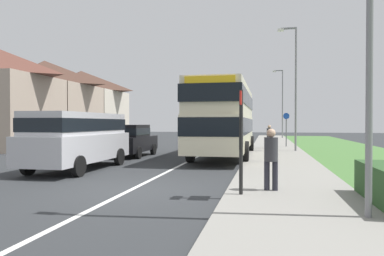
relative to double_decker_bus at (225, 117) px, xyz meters
The scene contains 13 objects.
ground_plane 10.17m from the double_decker_bus, 98.22° to the right, with size 120.00×120.00×0.00m, color #2D3033.
lane_marking_centre 3.16m from the double_decker_bus, 127.71° to the right, with size 0.14×60.00×0.01m, color silver.
pavement_near_side 5.18m from the double_decker_bus, 54.11° to the right, with size 3.20×68.00×0.12m, color gray.
double_decker_bus is the anchor object (origin of this frame).
parked_van_silver 8.05m from the double_decker_bus, 128.27° to the right, with size 2.11×5.47×2.20m.
parked_car_black 5.22m from the double_decker_bus, behind, with size 1.96×3.96×1.71m.
pedestrian_at_stop 10.07m from the double_decker_bus, 76.81° to the right, with size 0.34×0.34×1.67m.
pedestrian_walking_away 6.03m from the double_decker_bus, 66.45° to the left, with size 0.34×0.34×1.67m.
bus_stop_sign 10.53m from the double_decker_bus, 81.36° to the right, with size 0.09×0.52×2.60m.
cycle_route_sign 8.33m from the double_decker_bus, 64.58° to the left, with size 0.44×0.08×2.52m.
street_lamp_mid 5.57m from the double_decker_bus, 42.22° to the left, with size 1.14×0.20×7.56m.
street_lamp_far 22.73m from the double_decker_bus, 80.26° to the left, with size 1.14×0.20×7.71m.
house_terrace_far_side 18.34m from the double_decker_bus, 153.08° to the left, with size 7.97×18.28×7.09m.
Camera 1 is at (3.58, -9.07, 1.82)m, focal length 33.45 mm.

